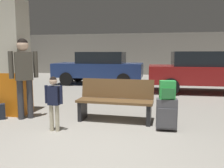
# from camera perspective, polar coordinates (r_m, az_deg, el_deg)

# --- Properties ---
(ground_plane) EXTENTS (18.00, 18.00, 0.10)m
(ground_plane) POSITION_cam_1_polar(r_m,az_deg,el_deg) (7.28, 2.92, -4.26)
(ground_plane) COLOR gray
(garage_back_wall) EXTENTS (18.00, 0.12, 2.80)m
(garage_back_wall) POSITION_cam_1_polar(r_m,az_deg,el_deg) (15.95, 7.40, 7.34)
(garage_back_wall) COLOR gray
(garage_back_wall) RESTS_ON ground_plane
(structural_pillar) EXTENTS (0.57, 0.57, 2.67)m
(structural_pillar) POSITION_cam_1_polar(r_m,az_deg,el_deg) (5.87, -23.10, 5.81)
(structural_pillar) COLOR orange
(structural_pillar) RESTS_ON ground_plane
(bench) EXTENTS (1.62, 0.59, 0.89)m
(bench) POSITION_cam_1_polar(r_m,az_deg,el_deg) (4.94, 0.85, -4.10)
(bench) COLOR brown
(bench) RESTS_ON ground_plane
(suitcase) EXTENTS (0.39, 0.24, 0.60)m
(suitcase) POSITION_cam_1_polar(r_m,az_deg,el_deg) (4.45, 13.34, -7.20)
(suitcase) COLOR #4C4C51
(suitcase) RESTS_ON ground_plane
(backpack_bright) EXTENTS (0.30, 0.22, 0.34)m
(backpack_bright) POSITION_cam_1_polar(r_m,az_deg,el_deg) (4.36, 13.53, -1.47)
(backpack_bright) COLOR green
(backpack_bright) RESTS_ON suitcase
(child) EXTENTS (0.35, 0.21, 1.03)m
(child) POSITION_cam_1_polar(r_m,az_deg,el_deg) (4.38, -14.22, -3.32)
(child) COLOR beige
(child) RESTS_ON ground_plane
(adult) EXTENTS (0.50, 0.41, 1.76)m
(adult) POSITION_cam_1_polar(r_m,az_deg,el_deg) (5.36, -20.97, 3.29)
(adult) COLOR #38383D
(adult) RESTS_ON ground_plane
(parked_car_near) EXTENTS (4.13, 1.85, 1.51)m
(parked_car_near) POSITION_cam_1_polar(r_m,az_deg,el_deg) (9.13, 21.90, 3.02)
(parked_car_near) COLOR maroon
(parked_car_near) RESTS_ON ground_plane
(parked_car_far) EXTENTS (4.10, 1.81, 1.51)m
(parked_car_far) POSITION_cam_1_polar(r_m,az_deg,el_deg) (10.90, -3.12, 4.20)
(parked_car_far) COLOR navy
(parked_car_far) RESTS_ON ground_plane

